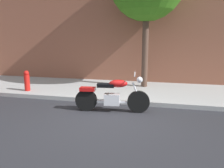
# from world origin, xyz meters

# --- Properties ---
(ground_plane) EXTENTS (60.00, 60.00, 0.00)m
(ground_plane) POSITION_xyz_m (0.00, 0.00, 0.00)
(ground_plane) COLOR #28282D
(sidewalk) EXTENTS (24.38, 3.29, 0.14)m
(sidewalk) POSITION_xyz_m (0.00, 3.04, 0.07)
(sidewalk) COLOR #A3A3A3
(sidewalk) RESTS_ON ground
(motorcycle) EXTENTS (2.14, 0.70, 1.13)m
(motorcycle) POSITION_xyz_m (-0.11, 0.67, 0.46)
(motorcycle) COLOR black
(motorcycle) RESTS_ON ground
(fire_hydrant) EXTENTS (0.20, 0.20, 0.91)m
(fire_hydrant) POSITION_xyz_m (-3.67, 1.91, 0.46)
(fire_hydrant) COLOR red
(fire_hydrant) RESTS_ON ground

